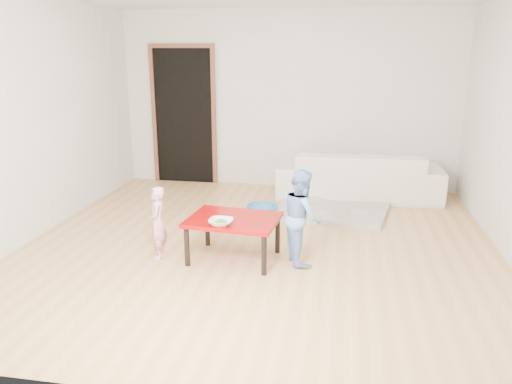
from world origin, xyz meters
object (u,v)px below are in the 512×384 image
(sofa, at_px, (358,174))
(child_blue, at_px, (301,216))
(red_table, at_px, (234,239))
(bowl, at_px, (221,222))
(child_pink, at_px, (157,222))
(basin, at_px, (262,210))

(sofa, height_order, child_blue, child_blue)
(red_table, bearing_deg, child_blue, 5.60)
(bowl, relative_size, child_pink, 0.31)
(child_blue, bearing_deg, red_table, 73.77)
(bowl, bearing_deg, red_table, 72.09)
(red_table, bearing_deg, bowl, -107.91)
(red_table, relative_size, child_pink, 1.19)
(sofa, distance_m, child_pink, 3.24)
(red_table, xyz_separation_m, basin, (0.05, 1.42, -0.16))
(child_pink, bearing_deg, basin, 136.21)
(child_blue, distance_m, basin, 1.54)
(bowl, bearing_deg, sofa, 63.62)
(red_table, bearing_deg, child_pink, -174.48)
(sofa, relative_size, child_pink, 3.09)
(sofa, height_order, bowl, sofa)
(child_pink, bearing_deg, child_blue, 80.34)
(child_pink, distance_m, child_blue, 1.43)
(bowl, distance_m, child_blue, 0.79)
(child_blue, bearing_deg, child_pink, 73.73)
(red_table, distance_m, basin, 1.43)
(sofa, bearing_deg, child_blue, 74.74)
(red_table, relative_size, bowl, 3.82)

